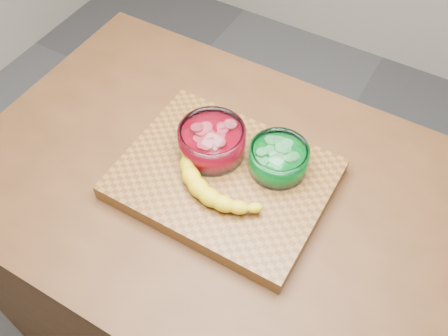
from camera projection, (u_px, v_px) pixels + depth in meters
The scene contains 6 objects.
ground at pixel (224, 326), 1.84m from camera, with size 3.50×3.50×0.00m, color #555559.
counter at pixel (224, 272), 1.48m from camera, with size 1.20×0.80×0.90m, color #502F18.
cutting_board at pixel (224, 179), 1.11m from camera, with size 0.45×0.35×0.04m, color brown.
bowl_red at pixel (212, 141), 1.10m from camera, with size 0.15×0.15×0.07m.
bowl_green at pixel (278, 159), 1.08m from camera, with size 0.13×0.13×0.06m.
banana at pixel (219, 177), 1.06m from camera, with size 0.27×0.17×0.04m, color gold, non-canonical shape.
Camera 1 is at (0.33, -0.57, 1.81)m, focal length 40.00 mm.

